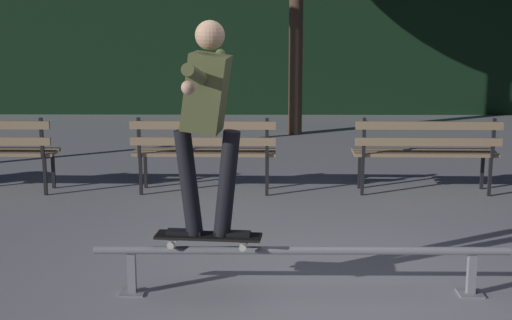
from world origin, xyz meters
TOP-DOWN VIEW (x-y plane):
  - ground_plane at (0.00, 0.00)m, footprint 90.00×90.00m
  - hedge_backdrop at (0.00, 9.56)m, footprint 24.00×1.20m
  - grind_rail at (0.00, -0.03)m, footprint 3.07×0.18m
  - skateboard at (-0.69, -0.03)m, footprint 0.80×0.28m
  - skateboarder at (-0.68, -0.03)m, footprint 0.63×1.40m
  - park_bench_left_center at (-0.94, 2.97)m, footprint 1.61×0.44m
  - park_bench_right_center at (1.53, 2.97)m, footprint 1.61×0.44m

SIDE VIEW (x-z plane):
  - ground_plane at x=0.00m, z-range 0.00..0.00m
  - grind_rail at x=0.00m, z-range 0.11..0.47m
  - skateboard at x=-0.69m, z-range 0.40..0.49m
  - park_bench_left_center at x=-0.94m, z-range 0.10..0.98m
  - park_bench_right_center at x=1.53m, z-range 0.10..0.98m
  - hedge_backdrop at x=0.00m, z-range 0.00..2.48m
  - skateboarder at x=-0.68m, z-range 0.60..2.16m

